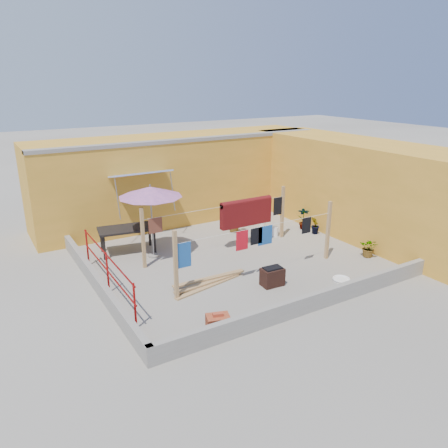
# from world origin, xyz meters

# --- Properties ---
(ground) EXTENTS (80.00, 80.00, 0.00)m
(ground) POSITION_xyz_m (0.00, 0.00, 0.00)
(ground) COLOR #9E998E
(ground) RESTS_ON ground
(wall_back) EXTENTS (11.00, 3.27, 3.21)m
(wall_back) POSITION_xyz_m (0.50, 4.69, 1.61)
(wall_back) COLOR gold
(wall_back) RESTS_ON ground
(wall_right) EXTENTS (2.40, 9.00, 3.20)m
(wall_right) POSITION_xyz_m (5.20, 0.00, 1.60)
(wall_right) COLOR gold
(wall_right) RESTS_ON ground
(parapet_front) EXTENTS (8.30, 0.16, 0.44)m
(parapet_front) POSITION_xyz_m (0.00, -3.58, 0.22)
(parapet_front) COLOR gray
(parapet_front) RESTS_ON ground
(parapet_left) EXTENTS (0.16, 7.30, 0.44)m
(parapet_left) POSITION_xyz_m (-4.08, 0.00, 0.22)
(parapet_left) COLOR gray
(parapet_left) RESTS_ON ground
(red_railing) EXTENTS (0.05, 4.20, 1.10)m
(red_railing) POSITION_xyz_m (-3.85, -0.20, 0.72)
(red_railing) COLOR #A61011
(red_railing) RESTS_ON ground
(clothesline_rig) EXTENTS (5.09, 2.35, 1.80)m
(clothesline_rig) POSITION_xyz_m (0.78, 0.54, 1.07)
(clothesline_rig) COLOR tan
(clothesline_rig) RESTS_ON ground
(patio_umbrella) EXTENTS (2.45, 2.45, 2.28)m
(patio_umbrella) POSITION_xyz_m (-1.96, 1.43, 2.04)
(patio_umbrella) COLOR gray
(patio_umbrella) RESTS_ON ground
(outdoor_table) EXTENTS (1.87, 1.15, 0.82)m
(outdoor_table) POSITION_xyz_m (-2.51, 2.16, 0.74)
(outdoor_table) COLOR black
(outdoor_table) RESTS_ON ground
(brick_stack) EXTENTS (0.59, 0.50, 0.44)m
(brick_stack) POSITION_xyz_m (-2.35, -3.20, 0.19)
(brick_stack) COLOR #B44629
(brick_stack) RESTS_ON ground
(lumber_pile) EXTENTS (2.27, 0.63, 0.14)m
(lumber_pile) POSITION_xyz_m (-1.44, -1.14, 0.07)
(lumber_pile) COLOR tan
(lumber_pile) RESTS_ON ground
(brazier) EXTENTS (0.60, 0.42, 0.52)m
(brazier) POSITION_xyz_m (-0.02, -2.03, 0.25)
(brazier) COLOR black
(brazier) RESTS_ON ground
(white_basin) EXTENTS (0.48, 0.48, 0.08)m
(white_basin) POSITION_xyz_m (1.75, -2.79, 0.04)
(white_basin) COLOR white
(white_basin) RESTS_ON ground
(water_jug_a) EXTENTS (0.22, 0.22, 0.35)m
(water_jug_a) POSITION_xyz_m (2.47, 1.88, 0.15)
(water_jug_a) COLOR white
(water_jug_a) RESTS_ON ground
(water_jug_b) EXTENTS (0.24, 0.24, 0.38)m
(water_jug_b) POSITION_xyz_m (2.35, 0.99, 0.17)
(water_jug_b) COLOR white
(water_jug_b) RESTS_ON ground
(green_hose) EXTENTS (0.47, 0.47, 0.07)m
(green_hose) POSITION_xyz_m (2.73, 3.20, 0.03)
(green_hose) COLOR #207A1B
(green_hose) RESTS_ON ground
(plant_back_a) EXTENTS (0.67, 0.59, 0.69)m
(plant_back_a) POSITION_xyz_m (1.40, 2.11, 0.35)
(plant_back_a) COLOR #1D5F1B
(plant_back_a) RESTS_ON ground
(plant_back_b) EXTENTS (0.42, 0.42, 0.72)m
(plant_back_b) POSITION_xyz_m (3.34, 3.08, 0.36)
(plant_back_b) COLOR #1D5F1B
(plant_back_b) RESTS_ON ground
(plant_right_a) EXTENTS (0.51, 0.52, 0.82)m
(plant_right_a) POSITION_xyz_m (3.70, 1.08, 0.41)
(plant_right_a) COLOR #1D5F1B
(plant_right_a) RESTS_ON ground
(plant_right_b) EXTENTS (0.44, 0.45, 0.64)m
(plant_right_b) POSITION_xyz_m (3.70, 0.43, 0.32)
(plant_right_b) COLOR #1D5F1B
(plant_right_b) RESTS_ON ground
(plant_right_c) EXTENTS (0.67, 0.70, 0.60)m
(plant_right_c) POSITION_xyz_m (3.70, -1.99, 0.30)
(plant_right_c) COLOR #1D5F1B
(plant_right_c) RESTS_ON ground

